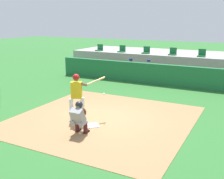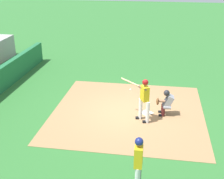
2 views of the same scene
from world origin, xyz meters
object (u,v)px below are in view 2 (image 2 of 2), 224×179
Objects in this scene: home_plate at (147,113)px; batter_at_plate at (144,97)px; catcher_crouched at (166,102)px; on_deck_batter at (138,162)px.

home_plate is 0.24× the size of batter_at_plate.
batter_at_plate is at bearing 127.01° from catcher_crouched.
home_plate is at bearing 0.00° from on_deck_batter.
catcher_crouched is at bearing -52.99° from batter_at_plate.
home_plate is 1.23m from batter_at_plate.
catcher_crouched is (0.66, -0.88, -0.43)m from batter_at_plate.
on_deck_batter is (-4.87, 0.77, 0.41)m from catcher_crouched.
catcher_crouched is (-0.02, -0.77, 0.59)m from home_plate.
batter_at_plate is at bearing 1.48° from on_deck_batter.
batter_at_plate is 1.01× the size of on_deck_batter.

